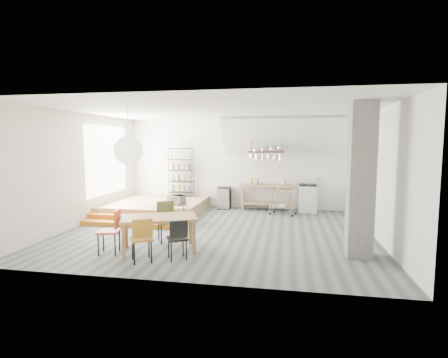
% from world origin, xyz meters
% --- Properties ---
extents(floor, '(8.00, 8.00, 0.00)m').
position_xyz_m(floor, '(0.00, 0.00, 0.00)').
color(floor, '#4A5255').
rests_on(floor, ground).
extents(wall_back, '(8.00, 0.04, 3.20)m').
position_xyz_m(wall_back, '(0.00, 3.50, 1.60)').
color(wall_back, silver).
rests_on(wall_back, ground).
extents(wall_left, '(0.04, 7.00, 3.20)m').
position_xyz_m(wall_left, '(-4.00, 0.00, 1.60)').
color(wall_left, silver).
rests_on(wall_left, ground).
extents(wall_right, '(0.04, 7.00, 3.20)m').
position_xyz_m(wall_right, '(4.00, 0.00, 1.60)').
color(wall_right, silver).
rests_on(wall_right, ground).
extents(ceiling, '(8.00, 7.00, 0.02)m').
position_xyz_m(ceiling, '(0.00, 0.00, 3.20)').
color(ceiling, white).
rests_on(ceiling, wall_back).
extents(slope_ceiling, '(4.40, 1.44, 1.32)m').
position_xyz_m(slope_ceiling, '(1.80, 2.90, 2.55)').
color(slope_ceiling, white).
rests_on(slope_ceiling, wall_back).
extents(window_pane, '(0.02, 2.50, 2.20)m').
position_xyz_m(window_pane, '(-3.98, 1.50, 1.80)').
color(window_pane, white).
rests_on(window_pane, wall_left).
extents(platform, '(3.00, 3.00, 0.40)m').
position_xyz_m(platform, '(-2.50, 2.00, 0.20)').
color(platform, '#906848').
rests_on(platform, ground).
extents(step_lower, '(3.00, 0.35, 0.13)m').
position_xyz_m(step_lower, '(-2.50, 0.05, 0.07)').
color(step_lower, '#C86F17').
rests_on(step_lower, ground).
extents(step_upper, '(3.00, 0.35, 0.27)m').
position_xyz_m(step_upper, '(-2.50, 0.40, 0.13)').
color(step_upper, '#C86F17').
rests_on(step_upper, ground).
extents(concrete_column, '(0.50, 0.50, 3.20)m').
position_xyz_m(concrete_column, '(3.30, -1.50, 1.60)').
color(concrete_column, slate).
rests_on(concrete_column, ground).
extents(kitchen_counter, '(1.80, 0.60, 0.91)m').
position_xyz_m(kitchen_counter, '(1.10, 3.15, 0.63)').
color(kitchen_counter, '#906848').
rests_on(kitchen_counter, ground).
extents(stove, '(0.60, 0.60, 1.18)m').
position_xyz_m(stove, '(2.50, 3.16, 0.48)').
color(stove, white).
rests_on(stove, ground).
extents(pot_rack, '(1.20, 0.50, 1.43)m').
position_xyz_m(pot_rack, '(1.13, 2.92, 1.98)').
color(pot_rack, '#3D2818').
rests_on(pot_rack, ceiling).
extents(wire_shelving, '(0.88, 0.38, 1.80)m').
position_xyz_m(wire_shelving, '(-2.00, 3.20, 1.33)').
color(wire_shelving, black).
rests_on(wire_shelving, platform).
extents(microwave_shelf, '(0.60, 0.40, 0.16)m').
position_xyz_m(microwave_shelf, '(-1.40, 0.75, 0.55)').
color(microwave_shelf, '#906848').
rests_on(microwave_shelf, platform).
extents(paper_lantern, '(0.60, 0.60, 0.60)m').
position_xyz_m(paper_lantern, '(-1.49, -2.12, 2.20)').
color(paper_lantern, white).
rests_on(paper_lantern, ceiling).
extents(dining_table, '(1.83, 1.44, 0.76)m').
position_xyz_m(dining_table, '(-0.93, -1.90, 0.68)').
color(dining_table, olive).
rests_on(dining_table, ground).
extents(chair_mustard, '(0.56, 0.56, 0.90)m').
position_xyz_m(chair_mustard, '(-0.97, -2.70, 0.54)').
color(chair_mustard, '#A46A1C').
rests_on(chair_mustard, ground).
extents(chair_black, '(0.52, 0.52, 0.84)m').
position_xyz_m(chair_black, '(-0.33, -2.43, 0.50)').
color(chair_black, black).
rests_on(chair_black, ground).
extents(chair_olive, '(0.60, 0.60, 0.96)m').
position_xyz_m(chair_olive, '(-1.02, -1.15, 0.57)').
color(chair_olive, '#535A2A').
rests_on(chair_olive, ground).
extents(chair_red, '(0.52, 0.52, 0.95)m').
position_xyz_m(chair_red, '(-1.83, -2.27, 0.56)').
color(chair_red, '#C0481B').
rests_on(chair_red, ground).
extents(rolling_cart, '(0.91, 0.66, 0.81)m').
position_xyz_m(rolling_cart, '(1.69, 2.48, 0.52)').
color(rolling_cart, silver).
rests_on(rolling_cart, ground).
extents(mini_fridge, '(0.45, 0.45, 0.77)m').
position_xyz_m(mini_fridge, '(-0.41, 3.20, 0.39)').
color(mini_fridge, black).
rests_on(mini_fridge, ground).
extents(microwave, '(0.55, 0.45, 0.26)m').
position_xyz_m(microwave, '(-1.40, 0.75, 0.70)').
color(microwave, beige).
rests_on(microwave, microwave_shelf).
extents(bowl, '(0.22, 0.22, 0.05)m').
position_xyz_m(bowl, '(0.94, 3.10, 0.94)').
color(bowl, silver).
rests_on(bowl, kitchen_counter).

